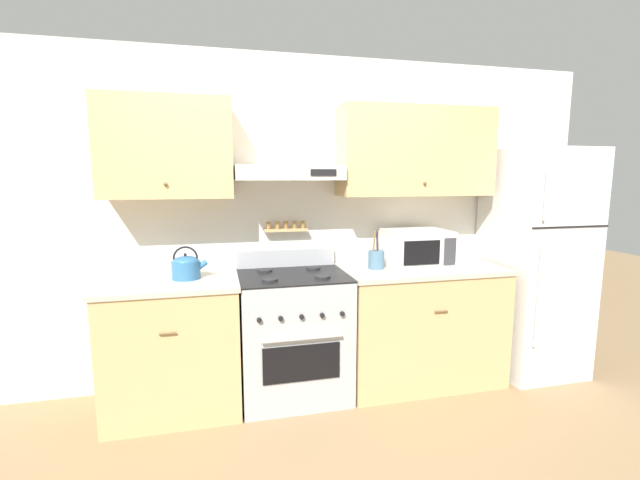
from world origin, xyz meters
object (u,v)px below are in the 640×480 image
object	(u,v)px
tea_kettle	(186,266)
utensil_crock	(376,259)
stove_range	(293,334)
refrigerator	(535,262)
microwave	(417,248)

from	to	relation	value
tea_kettle	utensil_crock	distance (m)	1.40
stove_range	tea_kettle	distance (m)	0.92
refrigerator	microwave	distance (m)	1.05
stove_range	microwave	distance (m)	1.17
tea_kettle	microwave	xyz separation A→B (m)	(1.74, 0.02, 0.06)
utensil_crock	tea_kettle	bearing A→B (deg)	-180.00
tea_kettle	microwave	size ratio (longest dim) A/B	0.52
microwave	utensil_crock	distance (m)	0.35
refrigerator	tea_kettle	distance (m)	2.78
stove_range	utensil_crock	xyz separation A→B (m)	(0.65, 0.02, 0.54)
refrigerator	utensil_crock	xyz separation A→B (m)	(-1.39, 0.05, 0.08)
stove_range	tea_kettle	bearing A→B (deg)	178.10
tea_kettle	utensil_crock	size ratio (longest dim) A/B	0.84
refrigerator	microwave	world-z (taller)	refrigerator
microwave	utensil_crock	bearing A→B (deg)	-177.06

